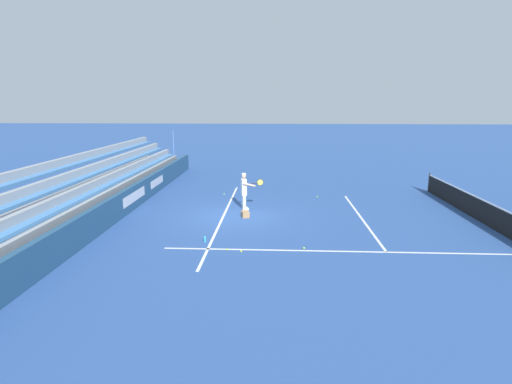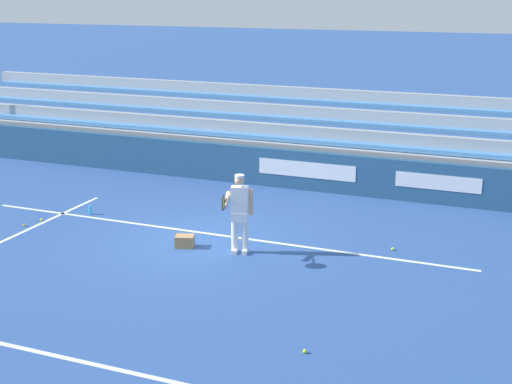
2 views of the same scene
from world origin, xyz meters
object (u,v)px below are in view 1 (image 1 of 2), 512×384
Objects in this scene: tennis_net at (477,208)px; tennis_player at (244,191)px; tennis_ball_far_right at (317,197)px; tennis_ball_by_box at (227,250)px; tennis_ball_midcourt at (304,248)px; water_bottle at (205,239)px; ball_box_cardboard at (245,214)px; tennis_ball_stray_back at (224,194)px; tennis_ball_on_baseline at (241,251)px.

tennis_player is at bearing -96.19° from tennis_net.
tennis_ball_by_box is at bearing -25.51° from tennis_ball_far_right.
water_bottle reaches higher than tennis_ball_midcourt.
ball_box_cardboard is (1.24, 0.13, -0.76)m from tennis_player.
water_bottle is (-0.51, -3.49, 0.08)m from tennis_ball_midcourt.
tennis_ball_stray_back is at bearing -160.84° from ball_box_cardboard.
tennis_ball_on_baseline is 1.65m from water_bottle.
tennis_net is at bearing 59.52° from tennis_ball_far_right.
tennis_ball_midcourt is 2.15m from tennis_ball_on_baseline.
ball_box_cardboard is 1.82× the size of water_bottle.
tennis_net is at bearing 70.12° from tennis_ball_stray_back.
tennis_ball_stray_back is 0.01× the size of tennis_net.
water_bottle reaches higher than tennis_ball_stray_back.
tennis_ball_stray_back is (-0.36, -4.99, 0.00)m from tennis_ball_far_right.
ball_box_cardboard is 4.07m from tennis_ball_by_box.
tennis_ball_by_box is at bearing -83.96° from tennis_ball_midcourt.
tennis_ball_by_box is at bearing -67.48° from tennis_net.
tennis_player is 4.29× the size of ball_box_cardboard.
tennis_ball_on_baseline is at bearing 56.58° from water_bottle.
tennis_player is 5.38m from tennis_ball_by_box.
tennis_ball_stray_back is at bearing -155.94° from tennis_player.
tennis_ball_stray_back is at bearing -94.13° from tennis_ball_far_right.
tennis_ball_stray_back is (-8.33, -1.19, 0.00)m from tennis_ball_by_box.
tennis_ball_midcourt is 1.00× the size of tennis_ball_on_baseline.
tennis_ball_midcourt is 8.90m from tennis_ball_stray_back.
tennis_ball_by_box is at bearing 48.90° from water_bottle.
water_bottle is (7.55, 0.29, 0.08)m from tennis_ball_stray_back.
tennis_ball_stray_back is at bearing -154.86° from tennis_ball_midcourt.
tennis_player is 5.66m from tennis_ball_midcourt.
tennis_player is at bearing -176.66° from tennis_ball_on_baseline.
tennis_player is 10.08m from tennis_net.
tennis_ball_on_baseline is at bearing 11.16° from tennis_ball_stray_back.
tennis_net is at bearing 90.92° from ball_box_cardboard.
tennis_ball_by_box is at bearing -1.75° from tennis_player.
tennis_ball_stray_back is (-4.27, -1.48, -0.10)m from ball_box_cardboard.
tennis_ball_far_right is at bearing 146.82° from water_bottle.
tennis_ball_on_baseline is 8.62m from tennis_ball_stray_back.
tennis_player is at bearing -173.90° from ball_box_cardboard.
ball_box_cardboard is 6.06× the size of tennis_ball_far_right.
tennis_player is at bearing -53.81° from tennis_ball_far_right.
water_bottle is (4.52, -1.06, -0.78)m from tennis_player.
ball_box_cardboard is 0.04× the size of tennis_net.
ball_box_cardboard is 4.52m from tennis_ball_stray_back.
tennis_ball_midcourt is at bearing -62.51° from tennis_net.
tennis_ball_by_box is 1.00× the size of tennis_ball_stray_back.
tennis_net is at bearing 83.81° from tennis_player.
tennis_ball_far_right is 0.30× the size of water_bottle.
water_bottle is (3.28, -1.19, -0.02)m from ball_box_cardboard.
ball_box_cardboard is 6.06× the size of tennis_ball_by_box.
ball_box_cardboard is 6.06× the size of tennis_ball_stray_back.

